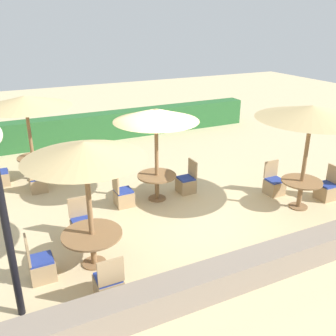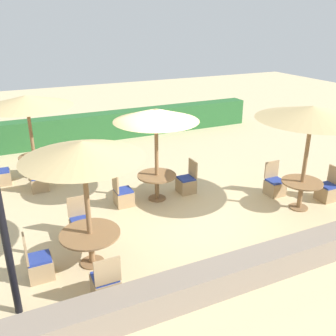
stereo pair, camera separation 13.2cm
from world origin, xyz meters
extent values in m
plane|color=#D1BA8C|center=(0.00, 0.00, 0.00)|extent=(40.00, 40.00, 0.00)
cube|color=#28602D|center=(0.00, 6.62, 0.54)|extent=(13.00, 0.70, 1.09)
cube|color=gray|center=(0.00, -3.20, 0.27)|extent=(10.00, 0.56, 0.54)
cylinder|color=black|center=(-4.11, -2.23, 1.50)|extent=(0.12, 0.12, 3.00)
cylinder|color=olive|center=(-0.29, 0.70, 1.22)|extent=(0.10, 0.10, 2.44)
cone|color=tan|center=(-0.29, 0.70, 2.36)|extent=(2.21, 2.21, 0.32)
cylinder|color=olive|center=(-0.29, 0.70, 0.01)|extent=(0.48, 0.48, 0.03)
cylinder|color=olive|center=(-0.29, 0.70, 0.34)|extent=(0.12, 0.12, 0.67)
cylinder|color=olive|center=(-0.29, 0.70, 0.69)|extent=(1.05, 1.05, 0.04)
cube|color=tan|center=(-1.23, 0.74, 0.20)|extent=(0.46, 0.46, 0.40)
cube|color=#233893|center=(-1.23, 0.74, 0.43)|extent=(0.42, 0.42, 0.05)
cube|color=tan|center=(-1.44, 0.74, 0.69)|extent=(0.04, 0.46, 0.48)
cube|color=tan|center=(0.63, 0.75, 0.20)|extent=(0.46, 0.46, 0.40)
cube|color=#233893|center=(0.63, 0.75, 0.43)|extent=(0.42, 0.42, 0.05)
cube|color=tan|center=(0.84, 0.75, 0.69)|extent=(0.04, 0.46, 0.48)
cylinder|color=olive|center=(-2.64, -1.41, 1.26)|extent=(0.10, 0.10, 2.52)
cone|color=tan|center=(-2.64, -1.41, 2.44)|extent=(2.27, 2.27, 0.32)
cylinder|color=olive|center=(-2.64, -1.41, 0.01)|extent=(0.48, 0.48, 0.03)
cylinder|color=olive|center=(-2.64, -1.41, 0.33)|extent=(0.12, 0.12, 0.67)
cylinder|color=olive|center=(-2.64, -1.41, 0.69)|extent=(1.20, 1.20, 0.04)
cube|color=tan|center=(-2.66, -2.49, 0.20)|extent=(0.46, 0.46, 0.40)
cube|color=#233893|center=(-2.66, -2.49, 0.43)|extent=(0.42, 0.42, 0.05)
cube|color=tan|center=(-2.66, -2.70, 0.69)|extent=(0.46, 0.04, 0.48)
cube|color=tan|center=(-3.63, -1.43, 0.20)|extent=(0.46, 0.46, 0.40)
cube|color=#233893|center=(-3.63, -1.43, 0.43)|extent=(0.42, 0.42, 0.05)
cube|color=tan|center=(-3.84, -1.43, 0.69)|extent=(0.04, 0.46, 0.48)
cube|color=tan|center=(-2.60, -0.36, 0.20)|extent=(0.46, 0.46, 0.40)
cube|color=#233893|center=(-2.60, -0.36, 0.43)|extent=(0.42, 0.42, 0.05)
cube|color=tan|center=(-2.60, -0.15, 0.69)|extent=(0.46, 0.04, 0.48)
cylinder|color=olive|center=(2.87, -1.36, 1.31)|extent=(0.10, 0.10, 2.63)
cone|color=tan|center=(2.87, -1.36, 2.55)|extent=(2.68, 2.68, 0.32)
cylinder|color=olive|center=(2.87, -1.36, 0.01)|extent=(0.48, 0.48, 0.03)
cylinder|color=olive|center=(2.87, -1.36, 0.36)|extent=(0.12, 0.12, 0.72)
cylinder|color=olive|center=(2.87, -1.36, 0.74)|extent=(1.03, 1.03, 0.04)
cube|color=tan|center=(2.81, -0.46, 0.20)|extent=(0.46, 0.46, 0.40)
cube|color=#233893|center=(2.81, -0.46, 0.43)|extent=(0.42, 0.42, 0.05)
cube|color=tan|center=(2.81, -0.25, 0.69)|extent=(0.46, 0.04, 0.48)
cube|color=tan|center=(3.88, -1.31, 0.20)|extent=(0.46, 0.46, 0.40)
cube|color=#233893|center=(3.88, -1.31, 0.43)|extent=(0.42, 0.42, 0.05)
cube|color=tan|center=(4.09, -1.31, 0.69)|extent=(0.04, 0.46, 0.48)
cylinder|color=olive|center=(-3.10, 3.54, 1.25)|extent=(0.10, 0.10, 2.51)
cone|color=tan|center=(-3.10, 3.54, 2.43)|extent=(2.61, 2.61, 0.32)
cylinder|color=olive|center=(-3.10, 3.54, 0.01)|extent=(0.48, 0.48, 0.03)
cylinder|color=olive|center=(-3.10, 3.54, 0.35)|extent=(0.12, 0.12, 0.70)
cylinder|color=olive|center=(-3.10, 3.54, 0.72)|extent=(0.93, 0.93, 0.04)
cube|color=tan|center=(-4.07, 3.55, 0.20)|extent=(0.46, 0.46, 0.40)
cube|color=#233893|center=(-4.07, 3.55, 0.43)|extent=(0.42, 0.42, 0.05)
cube|color=tan|center=(-3.14, 2.64, 0.20)|extent=(0.46, 0.46, 0.40)
cube|color=#233893|center=(-3.14, 2.64, 0.43)|extent=(0.42, 0.42, 0.05)
cube|color=tan|center=(-3.14, 2.43, 0.69)|extent=(0.46, 0.04, 0.48)
cube|color=tan|center=(-2.22, 3.48, 0.20)|extent=(0.46, 0.46, 0.40)
cube|color=#233893|center=(-2.22, 3.48, 0.43)|extent=(0.42, 0.42, 0.05)
cube|color=tan|center=(-2.01, 3.48, 0.69)|extent=(0.04, 0.46, 0.48)
camera|label=1|loc=(-4.04, -7.75, 4.64)|focal=40.00mm
camera|label=2|loc=(-3.92, -7.81, 4.64)|focal=40.00mm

